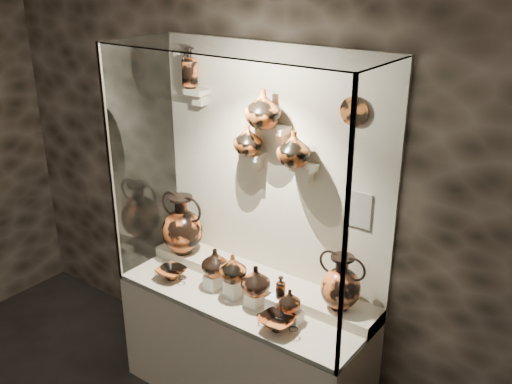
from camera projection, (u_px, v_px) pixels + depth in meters
wall_back at (273, 170)px, 3.63m from camera, size 5.00×0.02×3.20m
plinth at (244, 350)px, 3.84m from camera, size 1.70×0.60×0.80m
front_tier at (244, 298)px, 3.69m from camera, size 1.68×0.58×0.03m
rear_tier at (260, 282)px, 3.81m from camera, size 1.70×0.25×0.10m
back_panel at (273, 170)px, 3.63m from camera, size 1.70×0.03×1.60m
glass_front at (210, 200)px, 3.17m from camera, size 1.70×0.01×1.60m
glass_left at (144, 158)px, 3.86m from camera, size 0.01×0.60×1.60m
glass_right at (373, 220)px, 2.93m from camera, size 0.01×0.60×1.60m
glass_top at (241, 48)px, 3.10m from camera, size 1.70×0.60×0.01m
frame_post_left at (111, 170)px, 3.64m from camera, size 0.02×0.02×1.60m
frame_post_right at (345, 240)px, 2.72m from camera, size 0.02×0.02×1.60m
pedestal_a at (213, 282)px, 3.75m from camera, size 0.09×0.09×0.10m
pedestal_b at (233, 288)px, 3.65m from camera, size 0.09×0.09×0.13m
pedestal_c at (254, 299)px, 3.56m from camera, size 0.09×0.09×0.09m
pedestal_d at (275, 305)px, 3.47m from camera, size 0.09×0.09×0.12m
pedestal_e at (294, 316)px, 3.40m from camera, size 0.09×0.09×0.08m
bracket_ul at (198, 91)px, 3.71m from camera, size 0.14×0.12×0.04m
bracket_ca at (253, 155)px, 3.59m from camera, size 0.14×0.12×0.04m
bracket_cb at (280, 130)px, 3.41m from camera, size 0.10×0.12×0.04m
bracket_cc at (305, 167)px, 3.38m from camera, size 0.14×0.12×0.04m
amphora_left at (182, 224)px, 4.01m from camera, size 0.39×0.39×0.44m
amphora_right at (341, 282)px, 3.37m from camera, size 0.34×0.34×0.35m
jug_a at (216, 262)px, 3.70m from camera, size 0.23×0.23×0.19m
jug_b at (233, 268)px, 3.57m from camera, size 0.21×0.21×0.18m
jug_c at (256, 281)px, 3.50m from camera, size 0.25×0.25×0.19m
jug_e at (290, 300)px, 3.36m from camera, size 0.16×0.16×0.14m
lekythos_small at (281, 286)px, 3.41m from camera, size 0.07×0.07×0.16m
kylix_left at (172, 273)px, 3.86m from camera, size 0.28×0.25×0.10m
kylix_right at (277, 322)px, 3.32m from camera, size 0.33×0.30×0.11m
lekythos_tall at (190, 66)px, 3.67m from camera, size 0.13×0.13×0.29m
ovoid_vase_a at (248, 140)px, 3.52m from camera, size 0.19×0.19×0.19m
ovoid_vase_b at (263, 108)px, 3.36m from camera, size 0.22×0.22×0.23m
ovoid_vase_c at (294, 148)px, 3.32m from camera, size 0.21×0.21×0.21m
wall_plate at (354, 111)px, 3.13m from camera, size 0.17×0.02×0.17m
info_placard at (357, 210)px, 3.32m from camera, size 0.17×0.01×0.22m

